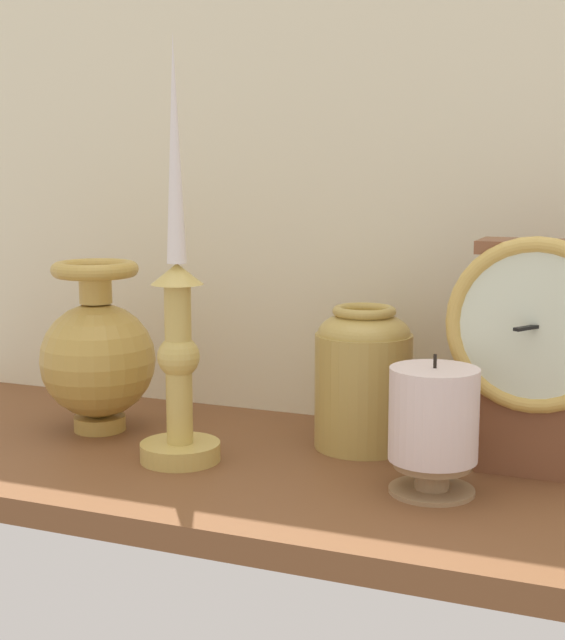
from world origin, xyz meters
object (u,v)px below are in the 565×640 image
mantel_clock (537,348)px  candlestick_tall_left (178,338)px  pillar_candle_front (433,425)px  brass_vase_jar (363,374)px  brass_vase_bulbous (98,354)px

mantel_clock → candlestick_tall_left: bearing=-164.2°
candlestick_tall_left → pillar_candle_front: size_ratio=3.26×
brass_vase_jar → candlestick_tall_left: bearing=-143.7°
mantel_clock → candlestick_tall_left: 33.45cm
brass_vase_bulbous → pillar_candle_front: brass_vase_bulbous is taller
mantel_clock → brass_vase_bulbous: (-45.39, -3.03, -3.42)cm
candlestick_tall_left → brass_vase_bulbous: candlestick_tall_left is taller
mantel_clock → brass_vase_bulbous: 45.62cm
candlestick_tall_left → brass_vase_jar: size_ratio=2.78×
mantel_clock → brass_vase_bulbous: bearing=-176.2°
pillar_candle_front → candlestick_tall_left: bearing=-179.2°
mantel_clock → brass_vase_jar: bearing=173.4°
brass_vase_jar → mantel_clock: bearing=-6.6°
brass_vase_bulbous → pillar_candle_front: (37.97, -5.74, -2.31)cm
mantel_clock → candlestick_tall_left: (-32.19, -9.11, 0.27)cm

